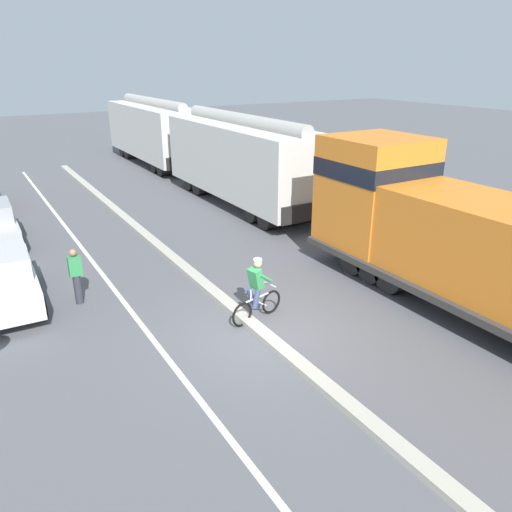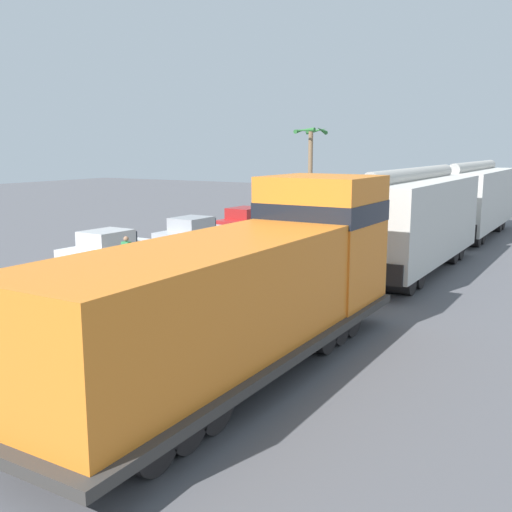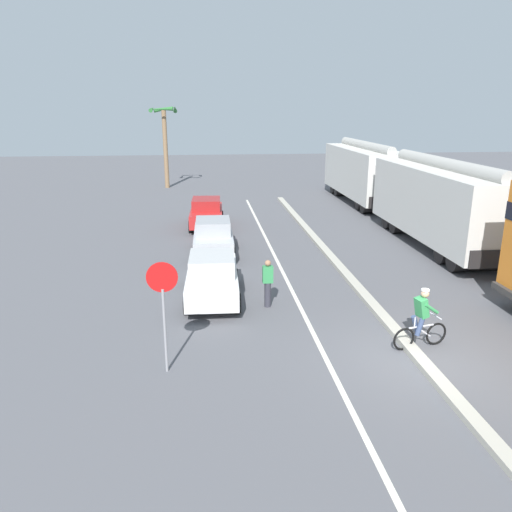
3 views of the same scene
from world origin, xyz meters
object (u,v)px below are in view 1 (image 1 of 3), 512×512
(locomotive, at_px, (466,244))
(cyclist, at_px, (257,291))
(pedestrian_by_cars, at_px, (76,275))
(hopper_car_middle, at_px, (154,132))
(parked_car_white, at_px, (1,279))
(hopper_car_lead, at_px, (243,161))

(locomotive, bearing_deg, cyclist, 157.99)
(pedestrian_by_cars, bearing_deg, hopper_car_middle, 63.62)
(parked_car_white, bearing_deg, locomotive, -30.58)
(hopper_car_lead, relative_size, hopper_car_middle, 1.00)
(hopper_car_lead, relative_size, cyclist, 6.18)
(locomotive, distance_m, pedestrian_by_cars, 10.64)
(parked_car_white, distance_m, cyclist, 7.05)
(locomotive, relative_size, cyclist, 6.77)
(locomotive, height_order, pedestrian_by_cars, locomotive)
(hopper_car_middle, height_order, parked_car_white, hopper_car_middle)
(hopper_car_lead, height_order, pedestrian_by_cars, hopper_car_lead)
(cyclist, bearing_deg, hopper_car_lead, 62.33)
(hopper_car_lead, xyz_separation_m, parked_car_white, (-10.85, -5.74, -1.26))
(hopper_car_middle, height_order, cyclist, hopper_car_middle)
(hopper_car_middle, bearing_deg, pedestrian_by_cars, -116.38)
(locomotive, height_order, hopper_car_lead, locomotive)
(pedestrian_by_cars, bearing_deg, cyclist, -41.85)
(locomotive, distance_m, hopper_car_lead, 12.16)
(hopper_car_lead, bearing_deg, parked_car_white, -152.10)
(hopper_car_lead, relative_size, pedestrian_by_cars, 6.54)
(hopper_car_middle, distance_m, pedestrian_by_cars, 20.40)
(hopper_car_middle, xyz_separation_m, parked_car_white, (-10.85, -17.34, -1.26))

